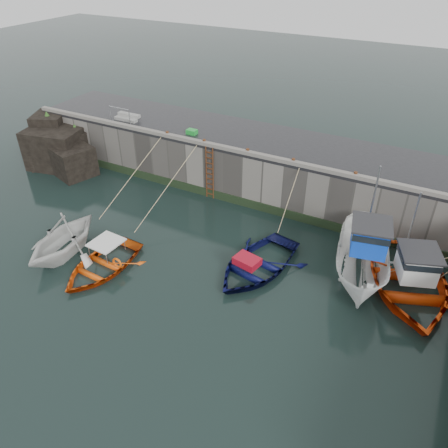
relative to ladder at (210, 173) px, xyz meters
The scene contains 22 objects.
ground 10.24m from the ladder, 78.60° to the right, with size 120.00×120.00×0.00m, color black.
quay_back 3.27m from the ladder, 52.28° to the left, with size 30.00×5.00×3.00m, color slate.
road_back 3.59m from the ladder, 52.28° to the left, with size 30.00×5.00×0.16m, color black.
kerb_back 2.62m from the ladder, ahead, with size 30.00×0.30×0.20m, color slate.
algae_back 2.41m from the ladder, ahead, with size 30.00×0.08×0.50m, color black.
rock_outcrop 10.95m from the ladder, behind, with size 5.85×4.24×3.41m.
ladder is the anchor object (origin of this frame).
boat_near_white 8.92m from the ladder, 114.20° to the right, with size 3.86×4.47×2.36m, color silver.
boat_near_white_rope 4.78m from the ladder, 143.01° to the right, with size 0.04×6.17×3.10m, color tan, non-canonical shape.
boat_near_blue 8.36m from the ladder, 98.33° to the right, with size 3.16×4.42×0.92m, color #E8510C.
boat_near_blue_rope 3.41m from the ladder, 113.23° to the right, with size 0.04×6.27×3.10m, color tan, non-canonical shape.
boat_near_navy 7.19m from the ladder, 42.27° to the right, with size 3.66×5.12×1.06m, color #090C3B.
boat_near_navy_rope 5.53m from the ladder, 11.61° to the right, with size 0.04×3.47×3.10m, color tan, non-canonical shape.
boat_far_white 10.09m from the ladder, 18.04° to the right, with size 3.53×6.48×5.37m.
boat_far_orange 11.88m from the ladder, 13.18° to the right, with size 6.97×8.13×4.42m.
fish_crate 2.86m from the ladder, 146.02° to the left, with size 0.59×0.42×0.27m, color green.
railing 7.10m from the ladder, 168.83° to the left, with size 1.60×1.05×1.00m.
bollard_a 3.47m from the ladder, behind, with size 0.18×0.18×0.28m, color #3F1E0F.
bollard_b 1.81m from the ladder, 146.14° to the left, with size 0.18×0.18×0.28m, color #3F1E0F.
bollard_c 2.81m from the ladder, ahead, with size 0.18×0.18×0.28m, color #3F1E0F.
bollard_d 5.11m from the ladder, ahead, with size 0.18×0.18×0.28m, color #3F1E0F.
bollard_e 8.19m from the ladder, ahead, with size 0.18×0.18×0.28m, color #3F1E0F.
Camera 1 is at (9.28, -9.47, 13.06)m, focal length 35.00 mm.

